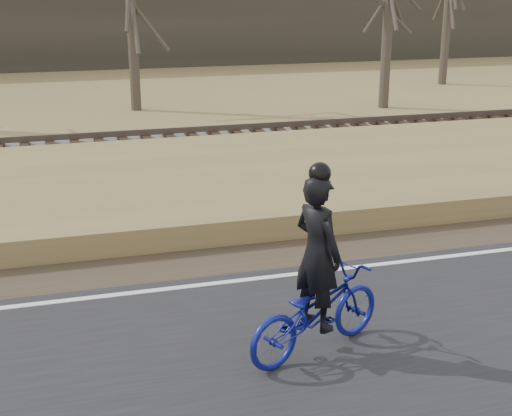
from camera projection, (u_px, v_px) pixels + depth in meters
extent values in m
imported|color=navy|center=(316.00, 311.00, 8.62)|extent=(2.17, 1.46, 1.08)
imported|color=black|center=(318.00, 253.00, 8.38)|extent=(0.69, 0.81, 1.90)
sphere|color=black|center=(320.00, 173.00, 8.09)|extent=(0.26, 0.26, 0.26)
cylinder|color=#474034|center=(388.00, 16.00, 24.78)|extent=(0.36, 0.36, 6.42)
cylinder|color=#474034|center=(449.00, 0.00, 30.40)|extent=(0.36, 0.36, 7.19)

